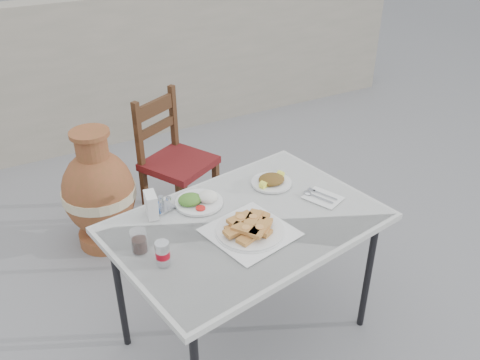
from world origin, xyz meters
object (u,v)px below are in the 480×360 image
salad_chopped_plate (271,181)px  napkin_holder (151,205)px  condiment_caddy (163,205)px  soda_can (163,253)px  cafe_table (247,229)px  chair (174,160)px  terracotta_urn (99,193)px  cola_glass (139,242)px  pide_plate (250,227)px  salad_rice_plate (198,200)px

salad_chopped_plate → napkin_holder: bearing=177.8°
condiment_caddy → soda_can: bearing=-111.2°
napkin_holder → soda_can: bearing=-94.3°
condiment_caddy → cafe_table: bearing=-41.1°
cafe_table → napkin_holder: napkin_holder is taller
chair → soda_can: bearing=-141.3°
salad_chopped_plate → terracotta_urn: size_ratio=0.26×
chair → cola_glass: bearing=-145.8°
pide_plate → cola_glass: bearing=166.4°
cola_glass → cafe_table: bearing=-2.7°
chair → salad_rice_plate: bearing=-132.2°
cafe_table → napkin_holder: (-0.35, 0.23, 0.10)m
soda_can → condiment_caddy: soda_can is taller
salad_rice_plate → soda_can: 0.43m
cola_glass → terracotta_urn: cola_glass is taller
chair → terracotta_urn: 0.50m
pide_plate → condiment_caddy: (-0.26, 0.34, -0.01)m
cafe_table → pide_plate: pide_plate is taller
cafe_table → terracotta_urn: (-0.40, 1.08, -0.29)m
cafe_table → terracotta_urn: 1.19m
soda_can → condiment_caddy: (0.14, 0.35, -0.03)m
pide_plate → salad_rice_plate: size_ratio=1.76×
condiment_caddy → salad_chopped_plate: bearing=-4.8°
cafe_table → salad_rice_plate: (-0.13, 0.22, 0.07)m
soda_can → terracotta_urn: bearing=88.7°
pide_plate → napkin_holder: napkin_holder is taller
cafe_table → cola_glass: cola_glass is taller
napkin_holder → condiment_caddy: (0.06, 0.02, -0.03)m
salad_rice_plate → salad_chopped_plate: 0.38m
pide_plate → terracotta_urn: (-0.36, 1.17, -0.37)m
salad_rice_plate → terracotta_urn: bearing=107.2°
pide_plate → terracotta_urn: bearing=107.3°
salad_chopped_plate → cola_glass: size_ratio=2.07×
pide_plate → soda_can: (-0.39, -0.01, 0.02)m
cola_glass → chair: bearing=61.9°
salad_chopped_plate → soda_can: (-0.68, -0.30, 0.03)m
pide_plate → condiment_caddy: pide_plate is taller
salad_chopped_plate → chair: bearing=99.9°
condiment_caddy → chair: chair is taller
terracotta_urn → napkin_holder: bearing=-86.6°
napkin_holder → cafe_table: bearing=-24.6°
pide_plate → napkin_holder: 0.45m
pide_plate → terracotta_urn: pide_plate is taller
pide_plate → salad_chopped_plate: bearing=45.4°
chair → terracotta_urn: size_ratio=1.13×
salad_chopped_plate → terracotta_urn: 1.15m
condiment_caddy → chair: size_ratio=0.13×
cola_glass → terracotta_urn: size_ratio=0.12×
cafe_table → napkin_holder: size_ratio=11.36×
pide_plate → salad_rice_plate: (-0.10, 0.30, -0.01)m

